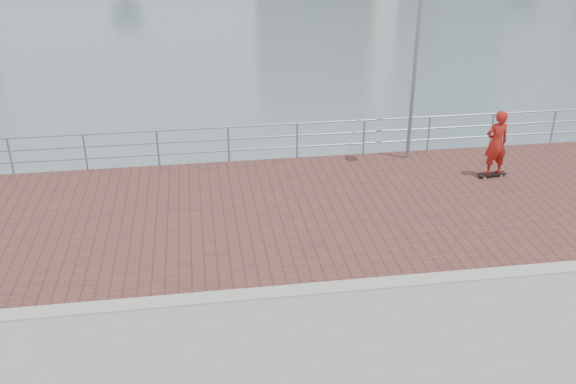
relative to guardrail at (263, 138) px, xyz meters
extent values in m
plane|color=slate|center=(0.00, -7.00, -2.69)|extent=(400.00, 400.00, 0.00)
cube|color=brown|center=(0.00, -3.40, -0.68)|extent=(40.00, 6.80, 0.02)
cube|color=#B7B5AD|center=(0.00, -7.00, -0.66)|extent=(40.00, 0.40, 0.06)
cylinder|color=#8C9EA8|center=(-7.18, 0.00, -0.14)|extent=(0.06, 0.06, 1.10)
cylinder|color=#8C9EA8|center=(-5.13, 0.00, -0.14)|extent=(0.06, 0.06, 1.10)
cylinder|color=#8C9EA8|center=(-3.08, 0.00, -0.14)|extent=(0.06, 0.06, 1.10)
cylinder|color=#8C9EA8|center=(-1.03, 0.00, -0.14)|extent=(0.06, 0.06, 1.10)
cylinder|color=#8C9EA8|center=(1.03, 0.00, -0.14)|extent=(0.06, 0.06, 1.10)
cylinder|color=#8C9EA8|center=(3.08, 0.00, -0.14)|extent=(0.06, 0.06, 1.10)
cylinder|color=#8C9EA8|center=(5.13, 0.00, -0.14)|extent=(0.06, 0.06, 1.10)
cylinder|color=#8C9EA8|center=(7.18, 0.00, -0.14)|extent=(0.06, 0.06, 1.10)
cylinder|color=#8C9EA8|center=(9.24, 0.00, -0.14)|extent=(0.06, 0.06, 1.10)
cylinder|color=#8C9EA8|center=(0.00, 0.00, 0.41)|extent=(39.00, 0.05, 0.05)
cylinder|color=#8C9EA8|center=(0.00, 0.00, 0.03)|extent=(39.00, 0.05, 0.05)
cylinder|color=#8C9EA8|center=(0.00, 0.00, -0.33)|extent=(39.00, 0.05, 0.05)
cylinder|color=gray|center=(4.32, -0.50, 2.02)|extent=(0.11, 0.11, 5.42)
cube|color=black|center=(6.25, -2.21, -0.59)|extent=(0.84, 0.30, 0.03)
cylinder|color=beige|center=(5.99, -2.31, -0.64)|extent=(0.07, 0.05, 0.06)
cylinder|color=beige|center=(6.52, -2.25, -0.64)|extent=(0.07, 0.05, 0.06)
cylinder|color=beige|center=(5.98, -2.16, -0.64)|extent=(0.07, 0.05, 0.06)
cylinder|color=beige|center=(6.50, -2.11, -0.64)|extent=(0.07, 0.05, 0.06)
imported|color=#AA1C16|center=(6.25, -2.21, 0.35)|extent=(0.73, 0.52, 1.87)
camera|label=1|loc=(-1.91, -17.72, 6.78)|focal=40.00mm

